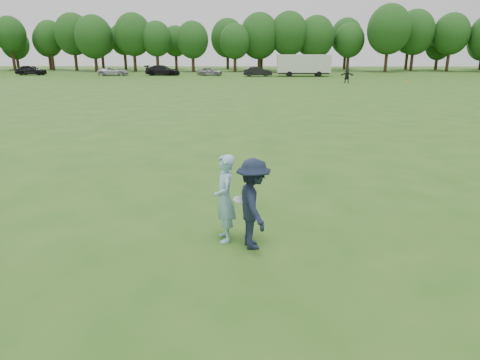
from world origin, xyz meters
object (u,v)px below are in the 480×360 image
at_px(car_c, 113,71).
at_px(cargo_trailer, 304,64).
at_px(thrower, 225,198).
at_px(car_e, 210,71).
at_px(defender, 253,204).
at_px(car_f, 257,72).
at_px(car_a, 31,70).
at_px(car_d, 163,70).
at_px(field_cone, 407,82).
at_px(player_far_d, 347,76).

distance_m(car_c, cargo_trailer, 29.55).
relative_size(thrower, car_e, 0.49).
relative_size(defender, car_f, 0.43).
xyz_separation_m(thrower, car_c, (-20.97, 59.83, -0.30)).
bearing_deg(car_e, thrower, -166.86).
bearing_deg(car_a, cargo_trailer, -95.53).
distance_m(defender, car_d, 62.65).
height_order(car_a, car_c, car_a).
relative_size(car_f, field_cone, 14.57).
height_order(player_far_d, car_a, player_far_d).
relative_size(car_e, car_f, 0.88).
distance_m(car_e, field_cone, 29.34).
height_order(car_f, field_cone, car_f).
xyz_separation_m(car_c, car_f, (22.53, -1.22, 0.07)).
bearing_deg(car_f, field_cone, -131.73).
height_order(car_e, field_cone, car_e).
height_order(defender, car_e, defender).
relative_size(defender, cargo_trailer, 0.21).
distance_m(car_a, car_e, 28.72).
relative_size(car_e, cargo_trailer, 0.43).
bearing_deg(car_d, field_cone, -111.20).
distance_m(thrower, car_a, 70.10).
xyz_separation_m(car_d, car_e, (7.54, -0.58, -0.13)).
distance_m(thrower, car_d, 62.20).
distance_m(car_c, car_f, 22.57).
bearing_deg(thrower, car_d, -178.30).
distance_m(thrower, car_c, 63.40).
distance_m(thrower, car_f, 58.63).
bearing_deg(car_f, car_d, 75.17).
height_order(car_a, car_e, car_a).
bearing_deg(car_e, car_a, 95.93).
distance_m(defender, car_f, 58.95).
bearing_deg(car_e, cargo_trailer, -87.50).
bearing_deg(thrower, car_f, 167.74).
height_order(player_far_d, field_cone, player_far_d).
bearing_deg(car_c, field_cone, -115.29).
distance_m(car_f, cargo_trailer, 7.07).
bearing_deg(defender, car_a, 16.98).
xyz_separation_m(thrower, player_far_d, (12.27, 45.33, -0.04)).
bearing_deg(player_far_d, field_cone, 12.08).
bearing_deg(field_cone, thrower, -113.31).
relative_size(defender, field_cone, 6.31).
height_order(car_d, field_cone, car_d).
distance_m(player_far_d, car_c, 36.27).
xyz_separation_m(car_a, car_d, (21.17, -0.25, -0.00)).
bearing_deg(car_a, player_far_d, -111.21).
xyz_separation_m(player_far_d, car_a, (-46.84, 15.66, -0.11)).
bearing_deg(cargo_trailer, car_e, 174.91).
bearing_deg(field_cone, car_a, 164.45).
relative_size(car_a, car_d, 0.86).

